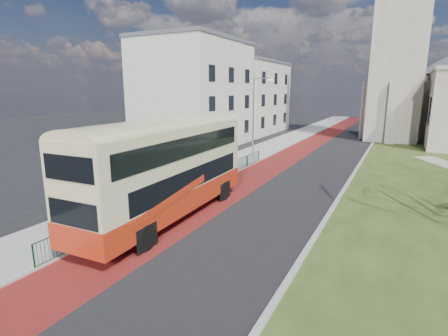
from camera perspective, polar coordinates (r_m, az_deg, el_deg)
The scene contains 12 objects.
ground at distance 19.51m, azimuth -3.33°, elevation -8.09°, with size 160.00×160.00×0.00m, color black.
road_carriageway at distance 37.20m, azimuth 14.45°, elevation 1.56°, with size 9.00×120.00×0.01m, color black.
bus_lane at distance 37.86m, azimuth 10.47°, elevation 1.94°, with size 3.40×120.00×0.01m, color #591414.
pavement_west at distance 39.07m, azimuth 5.12°, elevation 2.51°, with size 4.00×120.00×0.12m, color gray.
kerb_west at distance 38.38m, azimuth 7.90°, elevation 2.27°, with size 0.25×120.00×0.13m, color #999993.
kerb_east at distance 38.47m, azimuth 21.81°, elevation 1.50°, with size 0.25×80.00×0.13m, color #999993.
pedestrian_railing at distance 24.05m, azimuth -4.63°, elevation -2.70°, with size 0.07×24.00×1.12m.
gothic_church at distance 54.19m, azimuth 31.87°, elevation 17.44°, with size 16.38×18.00×40.00m.
street_block_near at distance 44.32m, azimuth -4.80°, elevation 12.10°, with size 10.30×14.30×13.00m.
street_block_far at distance 58.55m, azimuth 3.62°, elevation 11.51°, with size 10.30×16.30×11.50m.
streetlamp at distance 36.44m, azimuth 5.04°, elevation 8.97°, with size 2.13×0.18×8.00m.
bus at distance 18.84m, azimuth -9.30°, elevation 0.54°, with size 3.31×12.67×5.26m.
Camera 1 is at (9.25, -15.73, 6.90)m, focal length 28.00 mm.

